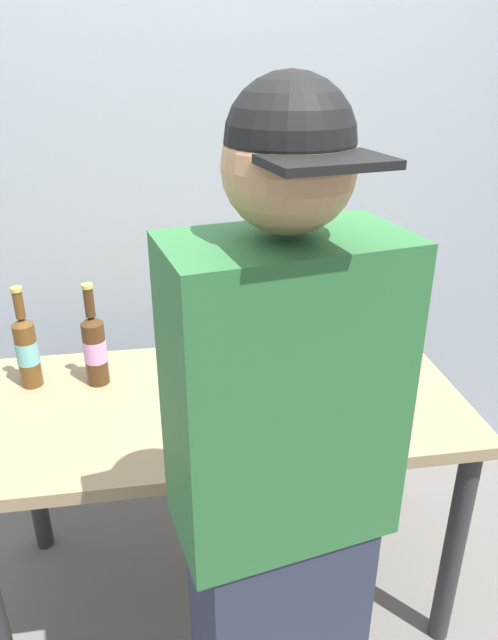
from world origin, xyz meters
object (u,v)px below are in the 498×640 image
Objects in this scene: beer_bottle_dark at (95,347)px; beer_bottle_green at (27,349)px; laptop at (339,372)px; coffee_mug at (229,424)px; person_figure at (279,523)px.

beer_bottle_dark is 0.20m from beer_bottle_green.
laptop is 3.63× the size of coffee_mug.
laptop is 0.95m from beer_bottle_green.
beer_bottle_green reaches higher than coffee_mug.
person_figure reaches higher than coffee_mug.
person_figure reaches higher than beer_bottle_green.
person_figure is (-0.32, -0.62, 0.04)m from laptop.
coffee_mug is (0.57, -0.36, -0.08)m from beer_bottle_green.
laptop is at bearing 28.82° from coffee_mug.
person_figure is at bearing -83.47° from coffee_mug.
laptop is 0.22× the size of person_figure.
beer_bottle_green is at bearing 175.14° from beer_bottle_dark.
person_figure is 0.43m from coffee_mug.
beer_bottle_green reaches higher than laptop.
beer_bottle_dark is (-0.73, 0.15, 0.07)m from laptop.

